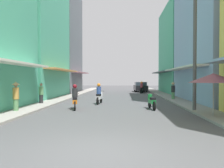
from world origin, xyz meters
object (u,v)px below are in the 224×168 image
Objects in this scene: motorbike_black at (142,88)px; utility_pole at (195,41)px; pedestrian_far at (173,90)px; motorbike_white at (99,95)px; motorbike_green at (152,101)px; motorbike_orange at (75,98)px; pedestrian_crossing at (41,94)px; parked_car at (140,87)px; pedestrian_foreground at (16,95)px; vendor_umbrella at (214,78)px.

motorbike_black is 17.57m from utility_pole.
utility_pole is at bearing -92.79° from pedestrian_far.
motorbike_white is 4.63m from motorbike_green.
pedestrian_far is at bearing -78.02° from motorbike_black.
motorbike_orange is 1.12× the size of pedestrian_crossing.
pedestrian_far is (2.05, -9.66, 0.22)m from motorbike_black.
pedestrian_foreground is at bearing -111.34° from parked_car.
pedestrian_crossing is (-10.51, -4.22, -0.13)m from pedestrian_far.
motorbike_orange is 17.20m from motorbike_black.
motorbike_white is at bearing 10.10° from pedestrian_crossing.
pedestrian_foreground is at bearing 172.84° from vendor_umbrella.
pedestrian_foreground is at bearing -131.01° from motorbike_white.
motorbike_black is 1.08× the size of pedestrian_far.
pedestrian_foreground is 4.08m from pedestrian_crossing.
utility_pole reaches higher than motorbike_orange.
pedestrian_far reaches higher than motorbike_black.
parked_car is 2.54× the size of pedestrian_far.
motorbike_white reaches higher than parked_car.
pedestrian_far is at bearing 38.36° from pedestrian_foreground.
motorbike_white is 1.04× the size of pedestrian_foreground.
motorbike_orange reaches higher than parked_car.
utility_pole reaches higher than parked_car.
motorbike_green is 8.14m from pedestrian_crossing.
vendor_umbrella is (2.57, -3.24, 1.45)m from motorbike_green.
motorbike_green is 8.06m from pedestrian_foreground.
motorbike_black is at bearing 95.60° from utility_pole.
motorbike_white is 17.51m from parked_car.
pedestrian_crossing is (-7.85, 2.13, 0.29)m from motorbike_green.
parked_car is at bearing 74.72° from motorbike_orange.
motorbike_white is at bearing -107.87° from motorbike_black.
motorbike_white is 3.41m from motorbike_orange.
motorbike_orange is (-4.81, -0.31, 0.20)m from motorbike_green.
vendor_umbrella is at bearing -7.16° from pedestrian_foreground.
parked_car is 1.78× the size of vendor_umbrella.
motorbike_black is 3.85m from parked_car.
vendor_umbrella is 0.30× the size of utility_pole.
motorbike_white is at bearing 135.27° from vendor_umbrella.
motorbike_black is 0.22× the size of utility_pole.
motorbike_green is at bearing -92.20° from motorbike_black.
parked_car is 13.65m from pedestrian_far.
utility_pole is at bearing -17.96° from pedestrian_crossing.
parked_car is 2.39× the size of pedestrian_foreground.
vendor_umbrella is at bearing -82.56° from utility_pole.
parked_car is at bearing 75.72° from motorbike_white.
vendor_umbrella is (10.38, -1.30, 0.97)m from pedestrian_foreground.
pedestrian_far is at bearing 89.44° from vendor_umbrella.
utility_pole reaches higher than vendor_umbrella.
motorbike_green is (3.62, -2.89, -0.20)m from motorbike_white.
pedestrian_crossing is 0.20× the size of utility_pole.
motorbike_green is 0.23× the size of utility_pole.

